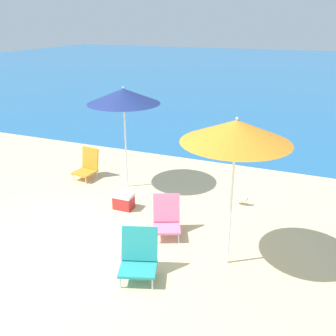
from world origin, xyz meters
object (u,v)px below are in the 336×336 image
Objects in this scene: beach_umbrella_navy at (124,96)px; beach_umbrella_orange at (236,132)px; cooler_box at (124,201)px; beach_chair_teal at (139,256)px; seagull at (242,199)px; beach_chair_pink at (167,217)px; beach_chair_orange at (88,165)px.

beach_umbrella_orange is (2.74, -1.92, 0.07)m from beach_umbrella_navy.
cooler_box is (-2.31, 0.97, -1.92)m from beach_umbrella_orange.
beach_umbrella_navy is 3.56m from beach_chair_teal.
cooler_box is (-1.20, 1.74, -0.17)m from beach_chair_teal.
seagull is at bearing 25.61° from cooler_box.
beach_umbrella_orange is at bearing 16.19° from beach_chair_teal.
beach_umbrella_orange is 3.16m from cooler_box.
beach_umbrella_navy is at bearing -178.51° from seagull.
cooler_box is at bearing -154.39° from seagull.
cooler_box is 1.40× the size of seagull.
beach_chair_teal is 2.12m from cooler_box.
beach_umbrella_navy is 3.19× the size of beach_chair_pink.
cooler_box is (1.51, -1.05, -0.15)m from beach_chair_orange.
beach_chair_teal is 2.91m from seagull.
beach_umbrella_navy is 5.86× the size of cooler_box.
beach_umbrella_navy is 3.16× the size of beach_chair_orange.
cooler_box is (-1.14, 0.55, -0.16)m from beach_chair_pink.
beach_chair_teal is 2.63× the size of seagull.
beach_chair_orange is 1.86× the size of cooler_box.
beach_umbrella_navy is at bearing 102.53° from beach_chair_teal.
beach_chair_pink is 1.85m from seagull.
beach_chair_teal is (2.71, -2.79, 0.02)m from beach_chair_orange.
beach_umbrella_orange is 2.21m from beach_chair_teal.
beach_umbrella_orange reaches higher than seagull.
beach_umbrella_navy reaches higher than beach_chair_orange.
beach_umbrella_orange is at bearing -35.03° from beach_umbrella_navy.
seagull is at bearing 1.49° from beach_umbrella_navy.
beach_umbrella_navy is at bearing 114.15° from cooler_box.
beach_chair_orange is 3.63m from seagull.
beach_chair_pink is at bearing -25.15° from beach_chair_orange.
cooler_box is at bearing 157.24° from beach_umbrella_orange.
beach_umbrella_orange is 3.27× the size of beach_chair_orange.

